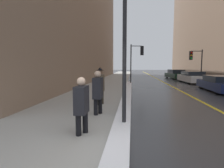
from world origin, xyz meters
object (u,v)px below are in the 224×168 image
object	(u,v)px
pedestrian_trailing	(98,90)
pedestrian_in_fedora	(100,84)
traffic_light_near	(138,56)
traffic_light_far	(195,59)
pedestrian_in_glasses	(82,103)
parked_car_navy	(220,84)
parked_car_white	(192,77)
parked_car_dark_green	(176,74)
lamp_post	(125,18)

from	to	relation	value
pedestrian_trailing	pedestrian_in_fedora	world-z (taller)	pedestrian_in_fedora
traffic_light_near	traffic_light_far	xyz separation A→B (m)	(5.93, 1.34, -0.33)
pedestrian_in_glasses	parked_car_navy	size ratio (longest dim) A/B	0.31
traffic_light_far	pedestrian_in_glasses	bearing A→B (deg)	61.15
parked_car_white	pedestrian_trailing	bearing A→B (deg)	147.79
traffic_light_far	pedestrian_trailing	size ratio (longest dim) A/B	2.12
pedestrian_trailing	parked_car_dark_green	xyz separation A→B (m)	(7.50, 19.63, -0.29)
pedestrian_trailing	parked_car_white	bearing A→B (deg)	150.61
parked_car_navy	pedestrian_in_glasses	bearing A→B (deg)	142.85
parked_car_white	traffic_light_near	bearing A→B (deg)	107.03
traffic_light_far	pedestrian_in_fedora	bearing A→B (deg)	53.41
traffic_light_far	pedestrian_trailing	distance (m)	15.03
lamp_post	pedestrian_in_glasses	xyz separation A→B (m)	(-1.08, -0.78, -2.34)
pedestrian_trailing	parked_car_navy	size ratio (longest dim) A/B	0.33
pedestrian_in_glasses	parked_car_navy	world-z (taller)	pedestrian_in_glasses
lamp_post	parked_car_dark_green	distance (m)	21.92
pedestrian_in_fedora	parked_car_dark_green	size ratio (longest dim) A/B	0.37
pedestrian_in_glasses	parked_car_white	world-z (taller)	pedestrian_in_glasses
parked_car_white	parked_car_dark_green	size ratio (longest dim) A/B	0.97
traffic_light_near	pedestrian_in_glasses	world-z (taller)	traffic_light_near
traffic_light_near	parked_car_white	world-z (taller)	traffic_light_near
traffic_light_far	parked_car_white	xyz separation A→B (m)	(0.07, 0.77, -1.92)
traffic_light_near	pedestrian_in_glasses	size ratio (longest dim) A/B	2.56
pedestrian_in_glasses	pedestrian_in_fedora	distance (m)	3.63
traffic_light_near	parked_car_dark_green	size ratio (longest dim) A/B	0.82
traffic_light_near	pedestrian_in_glasses	xyz separation A→B (m)	(-1.84, -13.39, -2.00)
traffic_light_near	parked_car_white	xyz separation A→B (m)	(6.00, 2.11, -2.24)
pedestrian_in_fedora	parked_car_dark_green	bearing A→B (deg)	157.23
lamp_post	pedestrian_trailing	world-z (taller)	lamp_post
pedestrian_in_glasses	parked_car_navy	bearing A→B (deg)	140.08
traffic_light_near	pedestrian_in_fedora	xyz separation A→B (m)	(-2.01, -9.77, -1.88)
traffic_light_near	parked_car_dark_green	world-z (taller)	traffic_light_near
pedestrian_trailing	parked_car_white	world-z (taller)	pedestrian_trailing
traffic_light_far	pedestrian_trailing	bearing A→B (deg)	57.86
parked_car_white	parked_car_dark_green	bearing A→B (deg)	0.47
parked_car_navy	parked_car_white	xyz separation A→B (m)	(0.17, 6.48, 0.06)
pedestrian_in_fedora	parked_car_dark_green	xyz separation A→B (m)	(7.72, 17.95, -0.35)
traffic_light_far	parked_car_navy	distance (m)	6.05
traffic_light_near	pedestrian_trailing	distance (m)	11.75
parked_car_white	traffic_light_far	bearing A→B (deg)	172.56
traffic_light_near	pedestrian_in_fedora	bearing A→B (deg)	-110.57
parked_car_dark_green	pedestrian_in_glasses	bearing A→B (deg)	154.72
traffic_light_far	parked_car_navy	bearing A→B (deg)	87.98
pedestrian_in_glasses	pedestrian_trailing	bearing A→B (deg)	178.97
traffic_light_near	parked_car_navy	xyz separation A→B (m)	(5.84, -4.37, -2.31)
traffic_light_near	parked_car_navy	size ratio (longest dim) A/B	0.79
traffic_light_far	pedestrian_in_glasses	xyz separation A→B (m)	(-7.77, -14.73, -1.67)
parked_car_dark_green	traffic_light_far	bearing A→B (deg)	175.92
traffic_light_far	pedestrian_in_fedora	world-z (taller)	traffic_light_far
lamp_post	parked_car_white	xyz separation A→B (m)	(6.76, 14.72, -2.59)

